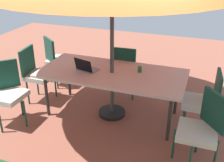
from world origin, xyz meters
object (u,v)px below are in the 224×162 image
Objects in this scene: chair_south at (125,68)px; laptop at (86,68)px; chair_east at (37,72)px; chair_southeast at (58,59)px; dining_table at (112,75)px; cup at (140,69)px; chair_northwest at (202,127)px; chair_northeast at (7,90)px; chair_west at (204,100)px.

laptop is (0.40, 0.77, 0.26)m from chair_south.
laptop is at bearing 60.01° from chair_south.
chair_east is at bearing 9.69° from laptop.
dining_table is at bearing -169.64° from chair_southeast.
chair_east reaches higher than cup.
chair_northwest is at bearing 139.26° from cup.
chair_northeast is 2.63× the size of laptop.
chair_northwest is (-0.00, 0.70, 0.00)m from chair_west.
chair_east is (2.80, -0.73, 0.00)m from chair_northwest.
chair_west is at bearing 150.46° from chair_south.
chair_northeast is at bearing 126.15° from chair_southeast.
chair_northwest is at bearing -45.13° from chair_northeast.
chair_west is 0.70m from chair_northwest.
chair_west and chair_east have the same top height.
chair_southeast and chair_northwest have the same top height.
chair_south is at bearing -143.35° from chair_southeast.
chair_east is (1.40, -0.01, -0.16)m from dining_table.
chair_southeast is 1.00× the size of chair_east.
dining_table is at bearing 19.66° from cup.
chair_southeast is at bearing -17.66° from cup.
chair_northwest is 2.63× the size of laptop.
chair_west reaches higher than dining_table.
chair_southeast is at bearing -3.54° from chair_south.
chair_southeast is at bearing -109.29° from chair_west.
chair_northwest is at bearing -4.22° from chair_west.
chair_southeast is 0.70m from chair_east.
laptop is (-0.99, 0.79, 0.26)m from chair_southeast.
chair_northwest is 1.00× the size of chair_east.
chair_northeast reaches higher than dining_table.
chair_south is 1.57m from chair_west.
chair_northwest and chair_east have the same top height.
chair_south is at bearing -0.44° from chair_northeast.
chair_southeast is at bearing -8.28° from chair_east.
chair_south is (-0.00, -0.69, -0.16)m from dining_table.
chair_south is 1.00× the size of chair_east.
chair_southeast is 1.90m from cup.
chair_west is 2.63× the size of laptop.
chair_northeast is (1.43, 1.42, 0.00)m from chair_south.
dining_table is 0.71m from chair_south.
chair_northwest is 1.93m from laptop.
cup is at bearing -169.60° from chair_northwest.
chair_west is 2.80m from chair_east.
chair_south is 2.63× the size of laptop.
dining_table is at bearing -155.99° from chair_northwest.
chair_northwest reaches higher than cup.
chair_south is 0.73m from cup.
chair_southeast is (1.39, -0.71, -0.16)m from dining_table.
chair_south is at bearing -90.19° from dining_table.
chair_southeast is at bearing -156.03° from chair_northwest.
cup is at bearing -93.06° from chair_east.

